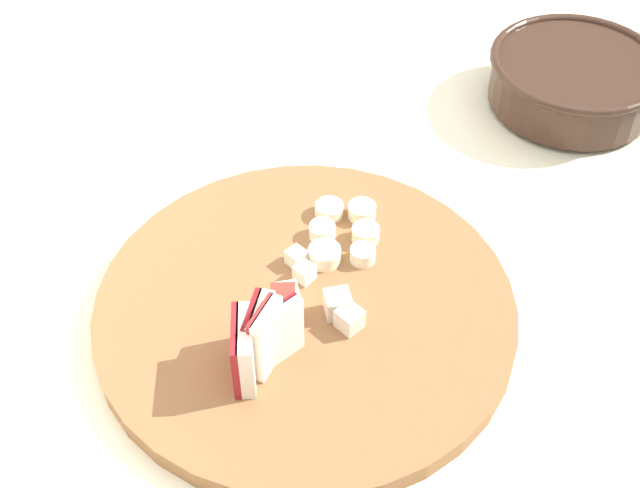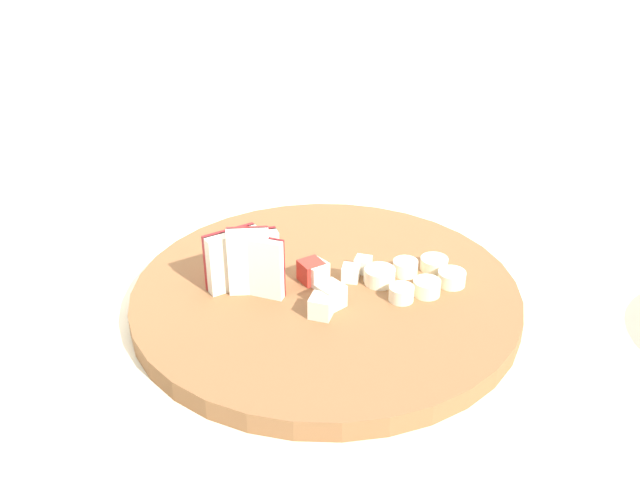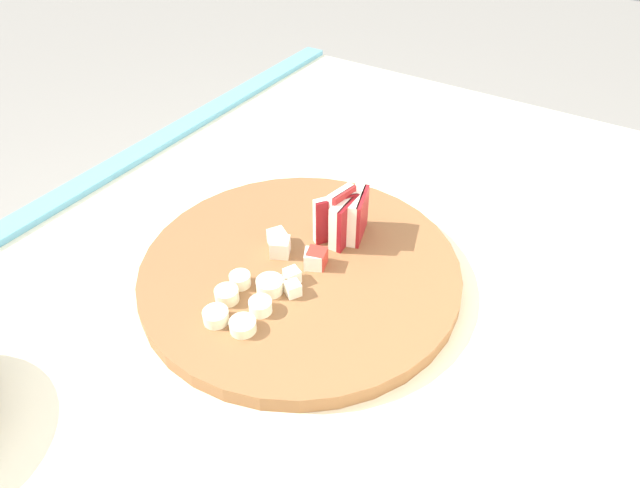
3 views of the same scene
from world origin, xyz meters
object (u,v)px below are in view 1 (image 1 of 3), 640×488
(apple_dice_pile, at_px, (312,294))
(banana_slice_rows, at_px, (343,233))
(cutting_board, at_px, (305,310))
(ceramic_bowl, at_px, (574,79))
(apple_wedge_fan, at_px, (259,340))

(apple_dice_pile, height_order, banana_slice_rows, apple_dice_pile)
(cutting_board, bearing_deg, ceramic_bowl, -28.78)
(apple_dice_pile, xyz_separation_m, ceramic_bowl, (0.37, -0.20, 0.01))
(apple_wedge_fan, bearing_deg, cutting_board, -14.17)
(ceramic_bowl, bearing_deg, apple_dice_pile, 151.63)
(cutting_board, bearing_deg, apple_dice_pile, -58.94)
(ceramic_bowl, bearing_deg, cutting_board, 151.22)
(apple_dice_pile, bearing_deg, banana_slice_rows, -5.88)
(apple_dice_pile, bearing_deg, cutting_board, 121.06)
(apple_wedge_fan, bearing_deg, apple_dice_pile, -17.27)
(apple_dice_pile, xyz_separation_m, banana_slice_rows, (0.08, -0.01, -0.00))
(apple_dice_pile, distance_m, banana_slice_rows, 0.08)
(cutting_board, distance_m, banana_slice_rows, 0.09)
(apple_wedge_fan, bearing_deg, banana_slice_rows, -11.43)
(cutting_board, relative_size, apple_wedge_fan, 5.17)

